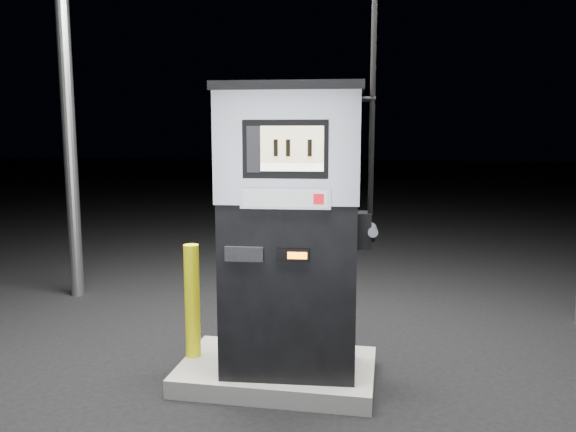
# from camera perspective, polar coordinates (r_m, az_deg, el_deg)

# --- Properties ---
(ground) EXTENTS (80.00, 80.00, 0.00)m
(ground) POSITION_cam_1_polar(r_m,az_deg,el_deg) (4.90, -1.09, -16.30)
(ground) COLOR black
(ground) RESTS_ON ground
(pump_island) EXTENTS (1.60, 1.00, 0.15)m
(pump_island) POSITION_cam_1_polar(r_m,az_deg,el_deg) (4.87, -1.10, -15.49)
(pump_island) COLOR slate
(pump_island) RESTS_ON ground
(fuel_dispenser) EXTENTS (1.27, 0.76, 4.70)m
(fuel_dispenser) POSITION_cam_1_polar(r_m,az_deg,el_deg) (4.40, 0.22, -1.19)
(fuel_dispenser) COLOR black
(fuel_dispenser) RESTS_ON pump_island
(bollard_left) EXTENTS (0.15, 0.15, 0.97)m
(bollard_left) POSITION_cam_1_polar(r_m,az_deg,el_deg) (4.88, -9.70, -8.50)
(bollard_left) COLOR #FCFC0E
(bollard_left) RESTS_ON pump_island
(bollard_right) EXTENTS (0.13, 0.13, 0.89)m
(bollard_right) POSITION_cam_1_polar(r_m,az_deg,el_deg) (4.59, 5.69, -10.06)
(bollard_right) COLOR #FCFC0E
(bollard_right) RESTS_ON pump_island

